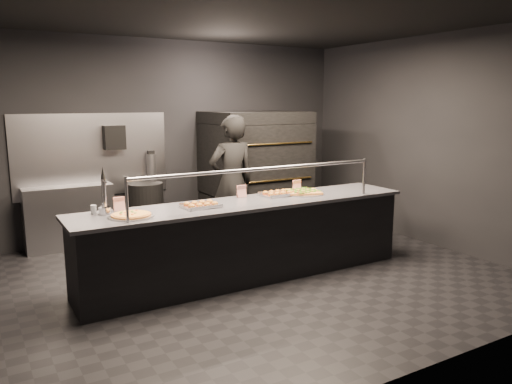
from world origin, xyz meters
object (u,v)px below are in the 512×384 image
Objects in this scene: service_counter at (248,240)px; trash_bin at (146,213)px; prep_shelf at (70,217)px; worker at (232,182)px; round_pizza at (131,215)px; slider_tray_a at (201,205)px; fire_extinguisher at (152,168)px; beer_tap at (104,201)px; slider_tray_b at (277,194)px; square_pizza at (303,192)px; towel_dispenser at (114,137)px; pizza_oven at (255,171)px.

trash_bin is at bearing 104.98° from service_counter.
worker is (2.01, -1.11, 0.49)m from prep_shelf.
slider_tray_a reaches higher than round_pizza.
beer_tap reaches higher than fire_extinguisher.
slider_tray_b is 0.35m from square_pizza.
beer_tap is at bearing 26.73° from worker.
slider_tray_a is at bearing -82.86° from towel_dispenser.
pizza_oven is 1.88m from slider_tray_b.
slider_tray_a is at bearing -66.71° from prep_shelf.
round_pizza is at bearing -113.04° from fire_extinguisher.
square_pizza reaches higher than trash_bin.
slider_tray_b is at bearing -45.94° from prep_shelf.
slider_tray_a is (1.00, -2.32, 0.49)m from prep_shelf.
round_pizza is (-0.50, -2.46, -0.61)m from towel_dispenser.
slider_tray_a is at bearing -176.06° from square_pizza.
trash_bin is at bearing -11.94° from prep_shelf.
slider_tray_a reaches higher than square_pizza.
fire_extinguisher reaches higher than prep_shelf.
towel_dispenser is 0.76× the size of round_pizza.
worker reaches higher than service_counter.
slider_tray_a is 0.23× the size of worker.
service_counter reaches higher than prep_shelf.
service_counter is at bearing 2.64° from round_pizza.
beer_tap is 1.02m from slider_tray_a.
towel_dispenser reaches higher than trash_bin.
worker reaches higher than beer_tap.
slider_tray_b is (0.50, 0.15, 0.48)m from service_counter.
pizza_oven is 4.55× the size of slider_tray_b.
pizza_oven reaches higher than service_counter.
round_pizza is at bearing -111.10° from trash_bin.
pizza_oven is 1.84m from square_pizza.
prep_shelf is 2.81× the size of slider_tray_a.
towel_dispenser is at bearing 122.00° from slider_tray_b.
prep_shelf is at bearing 171.46° from pizza_oven.
service_counter is 4.62× the size of trash_bin.
fire_extinguisher is at bearing 3.66° from prep_shelf.
worker is (0.98, -0.89, 0.50)m from trash_bin.
square_pizza reaches higher than round_pizza.
towel_dispenser is 2.49m from slider_tray_a.
service_counter is 1.72m from beer_tap.
prep_shelf is at bearing 90.00° from beer_tap.
pizza_oven is at bearing 79.01° from square_pizza.
prep_shelf is (-1.60, 2.32, -0.01)m from service_counter.
square_pizza is (1.20, -2.30, -0.12)m from fire_extinguisher.
fire_extinguisher is at bearing 117.53° from square_pizza.
prep_shelf is 1.35× the size of trash_bin.
fire_extinguisher is at bearing 162.11° from pizza_oven.
square_pizza is (2.45, -0.08, -0.12)m from beer_tap.
round_pizza is (-1.05, -2.47, -0.12)m from fire_extinguisher.
fire_extinguisher is at bearing 1.04° from towel_dispenser.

